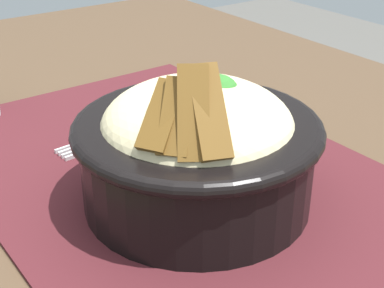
% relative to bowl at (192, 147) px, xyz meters
% --- Properties ---
extents(table, '(1.19, 0.78, 0.78)m').
position_rel_bowl_xyz_m(table, '(0.04, -0.00, -0.13)').
color(table, '#4C3826').
rests_on(table, ground_plane).
extents(placemat, '(0.48, 0.31, 0.00)m').
position_rel_bowl_xyz_m(placemat, '(0.03, -0.01, -0.05)').
color(placemat, '#47191E').
rests_on(placemat, table).
extents(bowl, '(0.19, 0.19, 0.12)m').
position_rel_bowl_xyz_m(bowl, '(0.00, 0.00, 0.00)').
color(bowl, black).
rests_on(bowl, placemat).
extents(fork, '(0.03, 0.13, 0.00)m').
position_rel_bowl_xyz_m(fork, '(0.13, -0.01, -0.05)').
color(fork, silver).
rests_on(fork, placemat).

